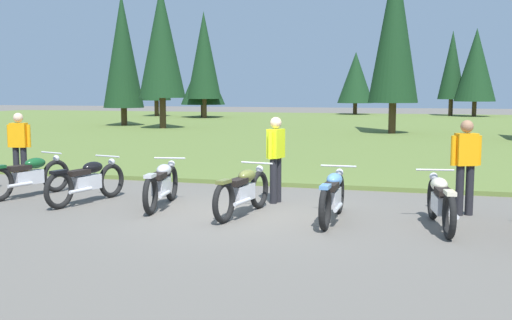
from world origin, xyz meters
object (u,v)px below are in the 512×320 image
Objects in this scene: motorcycle_british_green at (29,176)px; rider_in_hivis_vest at (466,162)px; motorcycle_black at (87,181)px; rider_checking_bike at (276,154)px; motorcycle_silver at (162,184)px; motorcycle_olive at (243,191)px; motorcycle_cream at (441,201)px; rider_near_row_end at (19,144)px; motorcycle_sky_blue at (333,195)px.

motorcycle_british_green is 1.22× the size of rider_in_hivis_vest.
rider_checking_bike reaches higher than motorcycle_black.
motorcycle_silver is (3.11, -0.28, 0.00)m from motorcycle_british_green.
motorcycle_black is 0.99× the size of motorcycle_olive.
motorcycle_british_green and motorcycle_cream have the same top height.
motorcycle_black is (1.53, -0.29, 0.00)m from motorcycle_british_green.
motorcycle_olive is at bearing 178.03° from motorcycle_cream.
motorcycle_olive is 1.25× the size of rider_in_hivis_vest.
motorcycle_cream is 1.25× the size of rider_near_row_end.
rider_in_hivis_vest is at bearing 8.28° from motorcycle_silver.
motorcycle_british_green is 5.13m from rider_checking_bike.
motorcycle_black is 1.58m from motorcycle_silver.
motorcycle_cream is (6.58, -0.40, 0.00)m from motorcycle_black.
rider_near_row_end is (-5.98, 1.86, 0.51)m from motorcycle_olive.
motorcycle_olive is 3.31m from motorcycle_cream.
rider_in_hivis_vest reaches higher than motorcycle_sky_blue.
motorcycle_cream is at bearing -4.70° from motorcycle_silver.
rider_checking_bike is 6.26m from rider_near_row_end.
motorcycle_sky_blue is 1.73m from motorcycle_cream.
rider_near_row_end is at bearing 168.00° from motorcycle_cream.
motorcycle_british_green is 0.98× the size of motorcycle_olive.
motorcycle_sky_blue is at bearing -4.01° from motorcycle_black.
rider_near_row_end is at bearing 165.83° from motorcycle_sky_blue.
motorcycle_silver is 5.01m from motorcycle_cream.
motorcycle_black and motorcycle_sky_blue have the same top height.
motorcycle_olive is 6.29m from rider_near_row_end.
rider_near_row_end is at bearing 149.95° from motorcycle_black.
motorcycle_olive is 1.00× the size of motorcycle_sky_blue.
rider_in_hivis_vest and rider_checking_bike have the same top height.
rider_near_row_end is at bearing 162.72° from motorcycle_olive.
motorcycle_cream is at bearing -4.86° from motorcycle_british_green.
motorcycle_cream is (5.00, -0.41, 0.00)m from motorcycle_silver.
rider_in_hivis_vest is (5.41, 0.79, 0.51)m from motorcycle_silver.
motorcycle_silver is 2.25m from rider_checking_bike.
motorcycle_british_green is at bearing 174.89° from motorcycle_silver.
motorcycle_olive is at bearing -9.98° from motorcycle_silver.
rider_in_hivis_vest is at bearing 16.24° from motorcycle_olive.
motorcycle_silver and motorcycle_sky_blue have the same top height.
rider_near_row_end is at bearing 175.42° from rider_in_hivis_vest.
rider_in_hivis_vest is 3.48m from rider_checking_bike.
motorcycle_cream is at bearing -3.51° from motorcycle_black.
motorcycle_sky_blue is 1.26× the size of rider_checking_bike.
rider_checking_bike is at bearing -4.91° from rider_near_row_end.
rider_near_row_end is at bearing 160.00° from motorcycle_silver.
motorcycle_silver is 5.49m from rider_in_hivis_vest.
rider_near_row_end is (-6.23, 0.54, 0.00)m from rider_checking_bike.
motorcycle_black is 0.99× the size of motorcycle_silver.
motorcycle_british_green is at bearing 173.17° from motorcycle_olive.
rider_in_hivis_vest is (0.41, 1.20, 0.51)m from motorcycle_cream.
motorcycle_british_green is 8.14m from motorcycle_cream.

